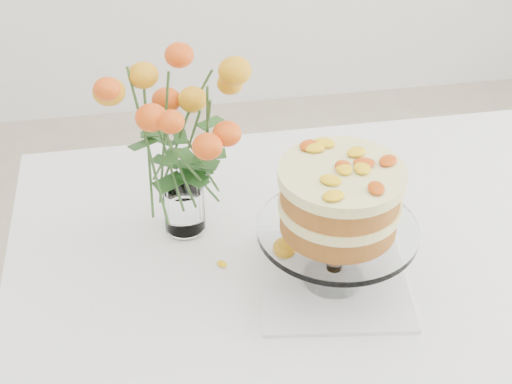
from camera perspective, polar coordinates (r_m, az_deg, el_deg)
The scene contains 10 objects.
table at distance 1.63m, azimuth 6.21°, elevation -5.74°, with size 1.43×0.93×0.76m.
napkin at distance 1.47m, azimuth 6.17°, elevation -7.03°, with size 0.30×0.30×0.01m, color white.
cake_stand at distance 1.34m, azimuth 6.69°, elevation -1.03°, with size 0.31×0.31×0.28m.
rose_vase at distance 1.44m, azimuth -6.24°, elevation 5.12°, with size 0.34×0.34×0.45m.
loose_rose_near at distance 1.50m, azimuth 2.31°, elevation -4.67°, with size 0.09×0.05×0.04m.
loose_rose_far at distance 1.49m, azimuth 6.45°, elevation -5.10°, with size 0.10×0.06×0.05m.
stray_petal_a at distance 1.48m, azimuth 2.92°, elevation -6.42°, with size 0.03×0.02×0.00m, color yellow.
stray_petal_b at distance 1.47m, azimuth 7.09°, elevation -6.96°, with size 0.03×0.02×0.00m, color yellow.
stray_petal_c at distance 1.46m, azimuth 9.04°, elevation -7.79°, with size 0.03×0.02×0.00m, color yellow.
stray_petal_d at distance 1.50m, azimuth -2.75°, elevation -5.78°, with size 0.03×0.02×0.00m, color yellow.
Camera 1 is at (-0.38, -1.16, 1.76)m, focal length 50.00 mm.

